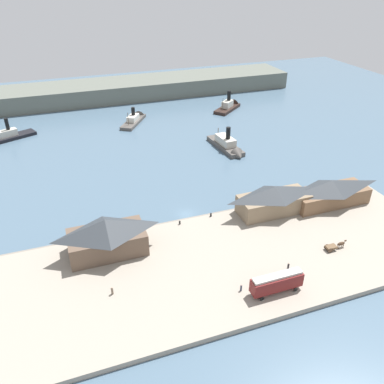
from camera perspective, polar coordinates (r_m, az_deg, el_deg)
ground_plane at (r=103.95m, az=-0.88°, el=-3.23°), size 320.00×320.00×0.00m
quay_promenade at (r=87.23m, az=3.84°, el=-10.47°), size 110.00×36.00×1.20m
seawall_edge at (r=100.85m, az=-0.23°, el=-4.06°), size 110.00×0.80×1.00m
ferry_shed_west_terminal at (r=88.78m, az=-12.39°, el=-6.28°), size 17.20×9.53×8.63m
ferry_shed_central_terminal at (r=102.93m, az=11.92°, el=-1.03°), size 18.99×7.78×7.51m
ferry_shed_customs_shed at (r=110.87m, az=19.63°, el=0.02°), size 21.51×7.93×7.00m
street_tram at (r=80.07m, az=12.30°, el=-12.75°), size 10.74×2.67×4.33m
horse_cart at (r=95.28m, az=20.21°, el=-7.39°), size 5.42×1.64×1.87m
pedestrian_at_waters_edge at (r=80.57m, az=-11.62°, el=-14.00°), size 0.44×0.44×1.78m
pedestrian_standing_center at (r=86.86m, az=13.92°, el=-10.52°), size 0.41×0.41×1.65m
pedestrian_near_west_shed at (r=80.35m, az=7.20°, el=-13.77°), size 0.38×0.38×1.55m
mooring_post_center_east at (r=97.77m, az=-1.81°, el=-4.50°), size 0.44×0.44×0.90m
mooring_post_center_west at (r=100.73m, az=2.78°, el=-3.36°), size 0.44×0.44×0.90m
ferry_near_quay at (r=163.35m, az=-26.35°, el=6.99°), size 22.40×13.36×9.95m
ferry_moored_west at (r=168.89m, az=-8.30°, el=10.57°), size 14.43×18.92×8.21m
ferry_outer_harbor at (r=183.67m, az=5.52°, el=12.46°), size 17.04×15.59×10.46m
ferry_departing_north at (r=140.05m, az=5.35°, el=6.69°), size 7.15×21.05×10.12m
far_headland at (r=201.29m, az=-11.33°, el=14.42°), size 180.00×24.00×8.00m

